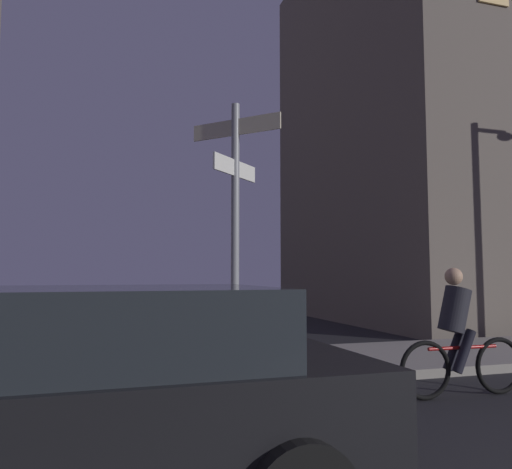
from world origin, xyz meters
TOP-DOWN VIEW (x-y plane):
  - sidewalk_kerb at (0.00, 6.47)m, footprint 40.00×2.76m
  - signpost at (-0.61, 5.70)m, footprint 1.06×1.06m
  - car_far_trailing at (-2.74, 2.20)m, footprint 4.55×1.99m
  - cyclist at (1.86, 4.04)m, footprint 1.82×0.32m
  - building_right_block at (10.81, 13.36)m, footprint 12.30×10.03m

SIDE VIEW (x-z plane):
  - sidewalk_kerb at x=0.00m, z-range 0.00..0.14m
  - cyclist at x=1.86m, z-range -0.06..1.55m
  - car_far_trailing at x=-2.74m, z-range 0.05..1.50m
  - signpost at x=-0.61m, z-range 0.48..4.38m
  - building_right_block at x=10.81m, z-range 0.00..13.25m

